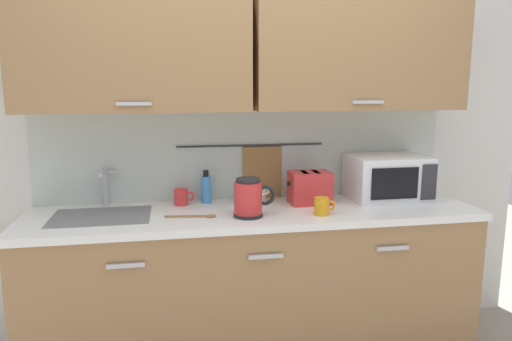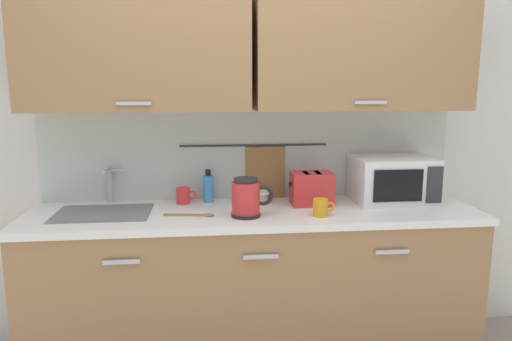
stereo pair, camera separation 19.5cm
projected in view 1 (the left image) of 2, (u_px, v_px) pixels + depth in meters
counter_unit at (253, 284)px, 2.74m from camera, size 2.53×0.64×0.90m
back_wall_assembly at (248, 97)px, 2.77m from camera, size 3.70×0.41×2.50m
sink_faucet at (105, 182)px, 2.71m from camera, size 0.09×0.17×0.22m
microwave at (387, 178)px, 2.89m from camera, size 0.46×0.35×0.27m
electric_kettle at (249, 198)px, 2.51m from camera, size 0.23×0.16×0.21m
dish_soap_bottle at (206, 188)px, 2.81m from camera, size 0.06×0.06×0.20m
mug_near_sink at (182, 197)px, 2.76m from camera, size 0.12×0.08×0.09m
mixing_bowl at (252, 196)px, 2.81m from camera, size 0.21×0.21×0.08m
toaster at (310, 187)px, 2.79m from camera, size 0.26×0.17×0.19m
mug_by_kettle at (322, 206)px, 2.55m from camera, size 0.12×0.08×0.09m
wooden_spoon at (197, 216)px, 2.51m from camera, size 0.28×0.07×0.01m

